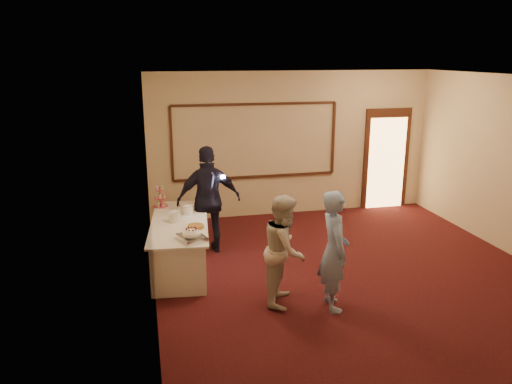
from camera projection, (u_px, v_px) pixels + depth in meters
floor at (357, 281)px, 7.55m from camera, size 7.00×7.00×0.00m
room_walls at (365, 150)px, 7.01m from camera, size 6.04×7.04×3.02m
wall_molding at (255, 141)px, 10.21m from camera, size 3.45×0.04×1.55m
doorway at (386, 159)px, 10.97m from camera, size 1.05×0.07×2.20m
buffet_table at (180, 244)px, 7.98m from camera, size 1.11×2.35×0.77m
pavlova_tray at (192, 235)px, 7.08m from camera, size 0.44×0.49×0.17m
cupcake_stand at (160, 199)px, 8.62m from camera, size 0.27×0.27×0.39m
plate_stack_a at (175, 217)px, 7.85m from camera, size 0.19×0.19×0.16m
plate_stack_b at (188, 210)px, 8.22m from camera, size 0.18×0.18×0.15m
tart at (196, 227)px, 7.55m from camera, size 0.28×0.28×0.06m
man at (334, 250)px, 6.58m from camera, size 0.44×0.63×1.64m
woman at (285, 249)px, 6.77m from camera, size 0.83×0.91×1.53m
guest at (209, 200)px, 8.46m from camera, size 1.10×0.48×1.86m
camera_flash at (223, 177)px, 8.28m from camera, size 0.07×0.04×0.05m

